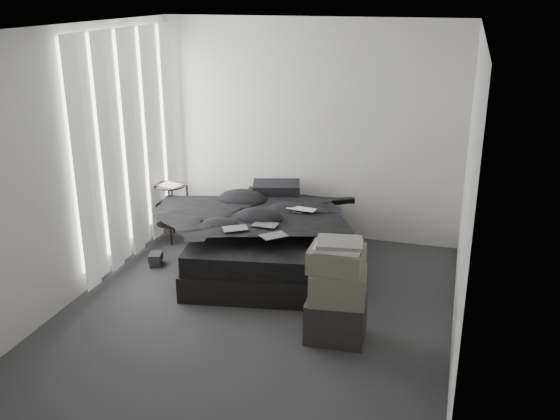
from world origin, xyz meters
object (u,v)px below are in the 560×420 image
(bed, at_px, (266,255))
(side_stand, at_px, (171,212))
(laptop, at_px, (300,205))
(box_lower, at_px, (336,319))

(bed, relative_size, side_stand, 2.86)
(laptop, xyz_separation_m, box_lower, (0.69, -1.37, -0.53))
(side_stand, distance_m, box_lower, 2.91)
(laptop, bearing_deg, box_lower, -54.85)
(bed, xyz_separation_m, side_stand, (-1.33, 0.42, 0.21))
(bed, xyz_separation_m, box_lower, (1.03, -1.27, 0.05))
(box_lower, bearing_deg, bed, 129.25)
(side_stand, xyz_separation_m, box_lower, (2.37, -1.69, -0.16))
(side_stand, height_order, box_lower, side_stand)
(bed, relative_size, box_lower, 3.87)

